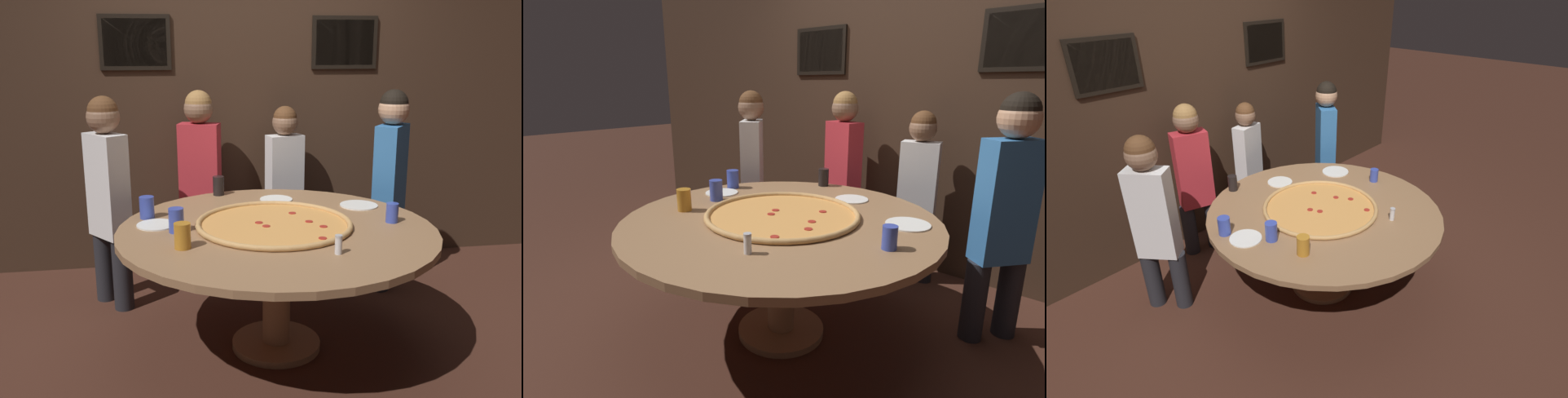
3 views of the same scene
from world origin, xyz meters
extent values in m
plane|color=#422319|center=(0.00, 0.00, 0.00)|extent=(24.00, 24.00, 0.00)
cube|color=#3D281C|center=(0.00, 1.49, 1.30)|extent=(6.40, 0.06, 2.60)
cube|color=black|center=(-0.80, 1.45, 1.75)|extent=(0.52, 0.02, 0.40)
cube|color=#936B5B|center=(-0.80, 1.45, 1.75)|extent=(0.46, 0.01, 0.34)
cube|color=black|center=(0.80, 1.45, 1.75)|extent=(0.52, 0.02, 0.40)
cube|color=#936B5B|center=(0.80, 1.45, 1.75)|extent=(0.46, 0.01, 0.34)
cylinder|color=#936B47|center=(0.00, 0.00, 0.72)|extent=(1.79, 1.79, 0.04)
cylinder|color=#936B47|center=(0.00, 0.00, 0.35)|extent=(0.16, 0.16, 0.70)
cylinder|color=#936B47|center=(0.00, 0.00, 0.02)|extent=(0.52, 0.52, 0.04)
cylinder|color=#E0994C|center=(-0.01, 0.03, 0.75)|extent=(0.85, 0.85, 0.01)
torus|color=tan|center=(-0.01, 0.03, 0.76)|extent=(0.89, 0.89, 0.03)
cylinder|color=#A8281E|center=(0.19, 0.04, 0.75)|extent=(0.04, 0.04, 0.00)
cylinder|color=#A8281E|center=(0.19, -0.27, 0.75)|extent=(0.04, 0.04, 0.00)
cylinder|color=#A8281E|center=(-0.06, -0.01, 0.75)|extent=(0.04, 0.04, 0.00)
cylinder|color=#A8281E|center=(0.25, -0.07, 0.75)|extent=(0.04, 0.04, 0.00)
cylinder|color=#A8281E|center=(-0.09, 0.06, 0.75)|extent=(0.04, 0.04, 0.00)
cylinder|color=#A8281E|center=(0.13, 0.22, 0.75)|extent=(0.04, 0.04, 0.00)
cylinder|color=#384CB7|center=(-0.73, 0.30, 0.81)|extent=(0.09, 0.09, 0.13)
cylinder|color=#384CB7|center=(-0.56, 0.00, 0.81)|extent=(0.08, 0.08, 0.14)
cylinder|color=#384CB7|center=(0.67, -0.01, 0.80)|extent=(0.07, 0.07, 0.11)
cylinder|color=black|center=(-0.26, 0.78, 0.80)|extent=(0.08, 0.08, 0.13)
cylinder|color=#BC7A23|center=(-0.53, -0.27, 0.81)|extent=(0.08, 0.08, 0.13)
cylinder|color=white|center=(0.60, 0.36, 0.74)|extent=(0.24, 0.24, 0.01)
cylinder|color=white|center=(0.10, 0.59, 0.74)|extent=(0.21, 0.21, 0.01)
cylinder|color=white|center=(-0.67, 0.14, 0.74)|extent=(0.22, 0.22, 0.01)
cylinder|color=silver|center=(0.22, -0.47, 0.78)|extent=(0.04, 0.04, 0.08)
cylinder|color=#B7B7BC|center=(0.22, -0.47, 0.83)|extent=(0.04, 0.04, 0.01)
cylinder|color=#232328|center=(-0.25, 1.16, 0.25)|extent=(0.16, 0.16, 0.49)
cylinder|color=#232328|center=(-0.47, 1.23, 0.25)|extent=(0.16, 0.16, 0.49)
cube|color=red|center=(-0.36, 1.20, 0.83)|extent=(0.33, 0.24, 0.69)
sphere|color=#8C664C|center=(-0.36, 1.20, 1.28)|extent=(0.21, 0.21, 0.21)
sphere|color=#9E703D|center=(-0.36, 1.20, 1.32)|extent=(0.20, 0.20, 0.20)
cylinder|color=#232328|center=(1.04, 0.88, 0.25)|extent=(0.19, 0.19, 0.50)
cylinder|color=#232328|center=(0.90, 0.70, 0.25)|extent=(0.19, 0.19, 0.50)
cube|color=#3370B2|center=(0.97, 0.79, 0.85)|extent=(0.31, 0.33, 0.70)
sphere|color=tan|center=(0.97, 0.79, 1.30)|extent=(0.22, 0.22, 0.22)
sphere|color=black|center=(0.97, 0.79, 1.34)|extent=(0.20, 0.20, 0.20)
cylinder|color=#232328|center=(0.38, 1.24, 0.22)|extent=(0.14, 0.14, 0.45)
cylinder|color=#232328|center=(0.19, 1.19, 0.22)|extent=(0.14, 0.14, 0.45)
cube|color=white|center=(0.29, 1.22, 0.76)|extent=(0.29, 0.20, 0.63)
sphere|color=#8C664C|center=(0.29, 1.22, 1.17)|extent=(0.19, 0.19, 0.19)
sphere|color=brown|center=(0.29, 1.22, 1.20)|extent=(0.18, 0.18, 0.18)
cylinder|color=#232328|center=(-0.92, 0.67, 0.25)|extent=(0.18, 0.18, 0.49)
cylinder|color=#232328|center=(-1.06, 0.85, 0.25)|extent=(0.18, 0.18, 0.49)
cube|color=white|center=(-0.99, 0.76, 0.84)|extent=(0.30, 0.33, 0.69)
sphere|color=#8C664C|center=(-0.99, 0.76, 1.29)|extent=(0.21, 0.21, 0.21)
sphere|color=brown|center=(-0.99, 0.76, 1.32)|extent=(0.20, 0.20, 0.20)
camera|label=1|loc=(-0.58, -3.06, 1.73)|focal=40.00mm
camera|label=2|loc=(1.45, -1.64, 1.48)|focal=28.00mm
camera|label=3|loc=(-2.11, -1.72, 2.32)|focal=28.00mm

